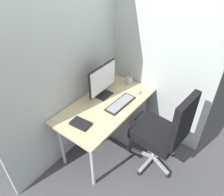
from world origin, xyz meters
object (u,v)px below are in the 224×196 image
(monitor, at_px, (103,80))
(pen_holder, at_px, (129,80))
(notebook, at_px, (81,124))
(mouse, at_px, (138,92))
(office_chair, at_px, (165,132))
(keyboard, at_px, (120,104))
(filing_cabinet, at_px, (122,115))

(monitor, height_order, pen_holder, monitor)
(monitor, relative_size, pen_holder, 2.61)
(monitor, xyz_separation_m, notebook, (-0.55, -0.14, -0.21))
(monitor, xyz_separation_m, mouse, (0.29, -0.33, -0.20))
(pen_holder, bearing_deg, office_chair, -117.27)
(mouse, relative_size, pen_holder, 0.46)
(keyboard, bearing_deg, mouse, -8.52)
(monitor, distance_m, keyboard, 0.35)
(office_chair, xyz_separation_m, monitor, (-0.02, 0.86, 0.36))
(office_chair, bearing_deg, mouse, 62.89)
(mouse, bearing_deg, keyboard, -177.99)
(filing_cabinet, bearing_deg, pen_holder, 8.86)
(filing_cabinet, xyz_separation_m, keyboard, (-0.25, -0.13, 0.43))
(monitor, height_order, mouse, monitor)
(keyboard, bearing_deg, notebook, 165.44)
(pen_holder, height_order, notebook, pen_holder)
(monitor, height_order, notebook, monitor)
(office_chair, height_order, monitor, monitor)
(mouse, bearing_deg, monitor, 142.40)
(pen_holder, bearing_deg, monitor, 163.49)
(office_chair, distance_m, pen_holder, 0.85)
(monitor, xyz_separation_m, keyboard, (-0.02, -0.28, -0.21))
(office_chair, height_order, filing_cabinet, office_chair)
(office_chair, height_order, pen_holder, office_chair)
(keyboard, relative_size, notebook, 1.99)
(office_chair, distance_m, notebook, 0.93)
(mouse, relative_size, notebook, 0.38)
(filing_cabinet, height_order, monitor, monitor)
(mouse, distance_m, pen_holder, 0.24)
(mouse, bearing_deg, notebook, 178.20)
(monitor, bearing_deg, mouse, -48.14)
(keyboard, height_order, notebook, notebook)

